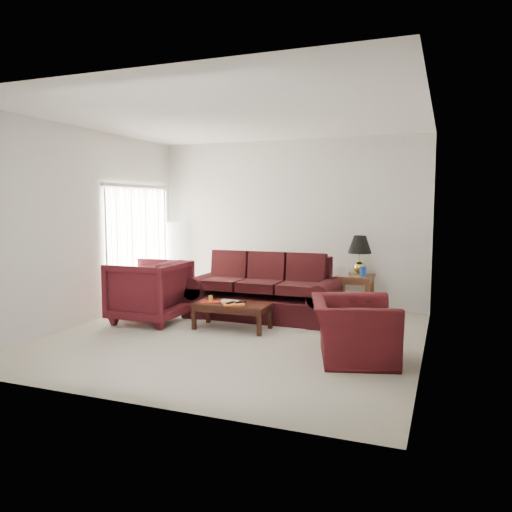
# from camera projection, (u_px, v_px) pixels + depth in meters

# --- Properties ---
(floor) EXTENTS (5.00, 5.00, 0.00)m
(floor) POSITION_uv_depth(u_px,v_px,m) (234.00, 337.00, 6.95)
(floor) COLOR beige
(floor) RESTS_ON ground
(blinds) EXTENTS (0.10, 2.00, 2.16)m
(blinds) POSITION_uv_depth(u_px,v_px,m) (139.00, 247.00, 8.91)
(blinds) COLOR silver
(blinds) RESTS_ON ground
(sofa) EXTENTS (2.45, 1.10, 0.99)m
(sofa) POSITION_uv_depth(u_px,v_px,m) (262.00, 288.00, 8.06)
(sofa) COLOR black
(sofa) RESTS_ON ground
(throw_pillow) EXTENTS (0.42, 0.29, 0.40)m
(throw_pillow) POSITION_uv_depth(u_px,v_px,m) (238.00, 266.00, 9.01)
(throw_pillow) COLOR black
(throw_pillow) RESTS_ON sofa
(end_table) EXTENTS (0.62, 0.62, 0.65)m
(end_table) POSITION_uv_depth(u_px,v_px,m) (355.00, 294.00, 8.45)
(end_table) COLOR #50271B
(end_table) RESTS_ON ground
(table_lamp) EXTENTS (0.47, 0.47, 0.67)m
(table_lamp) POSITION_uv_depth(u_px,v_px,m) (360.00, 255.00, 8.40)
(table_lamp) COLOR gold
(table_lamp) RESTS_ON end_table
(clock) EXTENTS (0.14, 0.06, 0.14)m
(clock) POSITION_uv_depth(u_px,v_px,m) (344.00, 272.00, 8.32)
(clock) COLOR white
(clock) RESTS_ON end_table
(blue_canister) EXTENTS (0.13, 0.13, 0.17)m
(blue_canister) POSITION_uv_depth(u_px,v_px,m) (363.00, 272.00, 8.21)
(blue_canister) COLOR #1B42B2
(blue_canister) RESTS_ON end_table
(picture_frame) EXTENTS (0.19, 0.21, 0.05)m
(picture_frame) POSITION_uv_depth(u_px,v_px,m) (351.00, 269.00, 8.63)
(picture_frame) COLOR silver
(picture_frame) RESTS_ON end_table
(floor_lamp) EXTENTS (0.28, 0.28, 1.52)m
(floor_lamp) POSITION_uv_depth(u_px,v_px,m) (173.00, 260.00, 9.69)
(floor_lamp) COLOR white
(floor_lamp) RESTS_ON ground
(armchair_left) EXTENTS (1.08, 1.05, 0.97)m
(armchair_left) POSITION_uv_depth(u_px,v_px,m) (149.00, 291.00, 7.79)
(armchair_left) COLOR #451017
(armchair_left) RESTS_ON ground
(armchair_right) EXTENTS (1.23, 1.33, 0.72)m
(armchair_right) POSITION_uv_depth(u_px,v_px,m) (353.00, 330.00, 5.90)
(armchair_right) COLOR #3E0E12
(armchair_right) RESTS_ON ground
(coffee_table) EXTENTS (1.25, 0.95, 0.39)m
(coffee_table) POSITION_uv_depth(u_px,v_px,m) (232.00, 316.00, 7.36)
(coffee_table) COLOR black
(coffee_table) RESTS_ON ground
(magazine_red) EXTENTS (0.33, 0.27, 0.02)m
(magazine_red) POSITION_uv_depth(u_px,v_px,m) (211.00, 302.00, 7.39)
(magazine_red) COLOR red
(magazine_red) RESTS_ON coffee_table
(magazine_white) EXTENTS (0.30, 0.25, 0.02)m
(magazine_white) POSITION_uv_depth(u_px,v_px,m) (228.00, 301.00, 7.43)
(magazine_white) COLOR white
(magazine_white) RESTS_ON coffee_table
(magazine_orange) EXTENTS (0.38, 0.37, 0.02)m
(magazine_orange) POSITION_uv_depth(u_px,v_px,m) (233.00, 304.00, 7.21)
(magazine_orange) COLOR orange
(magazine_orange) RESTS_ON coffee_table
(remote_a) EXTENTS (0.07, 0.17, 0.02)m
(remote_a) POSITION_uv_depth(u_px,v_px,m) (231.00, 302.00, 7.23)
(remote_a) COLOR black
(remote_a) RESTS_ON coffee_table
(remote_b) EXTENTS (0.13, 0.16, 0.02)m
(remote_b) POSITION_uv_depth(u_px,v_px,m) (241.00, 302.00, 7.27)
(remote_b) COLOR black
(remote_b) RESTS_ON coffee_table
(yellow_glass) EXTENTS (0.08, 0.08, 0.11)m
(yellow_glass) POSITION_uv_depth(u_px,v_px,m) (211.00, 299.00, 7.35)
(yellow_glass) COLOR gold
(yellow_glass) RESTS_ON coffee_table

